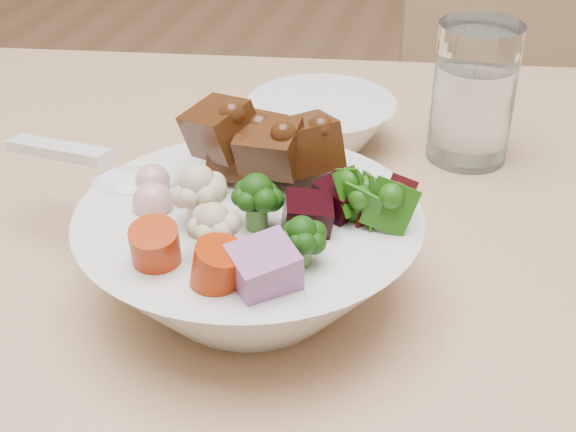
% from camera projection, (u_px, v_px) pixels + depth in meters
% --- Properties ---
extents(dining_table, '(1.53, 1.01, 0.67)m').
position_uv_depth(dining_table, '(519.00, 300.00, 0.72)').
color(dining_table, tan).
rests_on(dining_table, ground).
extents(chair_far, '(0.44, 0.44, 0.77)m').
position_uv_depth(chair_far, '(512.00, 168.00, 1.29)').
color(chair_far, tan).
rests_on(chair_far, ground).
extents(food_bowl, '(0.25, 0.25, 0.14)m').
position_uv_depth(food_bowl, '(253.00, 248.00, 0.59)').
color(food_bowl, white).
rests_on(food_bowl, dining_table).
extents(soup_spoon, '(0.16, 0.09, 0.03)m').
position_uv_depth(soup_spoon, '(109.00, 175.00, 0.62)').
color(soup_spoon, white).
rests_on(soup_spoon, food_bowl).
extents(water_glass, '(0.08, 0.08, 0.14)m').
position_uv_depth(water_glass, '(473.00, 99.00, 0.78)').
color(water_glass, white).
rests_on(water_glass, dining_table).
extents(side_bowl, '(0.15, 0.15, 0.05)m').
position_uv_depth(side_bowl, '(321.00, 124.00, 0.82)').
color(side_bowl, white).
rests_on(side_bowl, dining_table).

